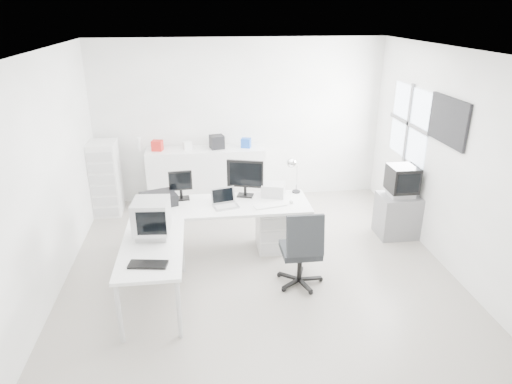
{
  "coord_description": "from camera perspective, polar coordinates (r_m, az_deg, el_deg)",
  "views": [
    {
      "loc": [
        -0.69,
        -5.29,
        3.26
      ],
      "look_at": [
        0.0,
        0.2,
        1.0
      ],
      "focal_mm": 32.0,
      "sensor_mm": 36.0,
      "label": 1
    }
  ],
  "objects": [
    {
      "name": "floor",
      "position": [
        6.25,
        0.23,
        -9.21
      ],
      "size": [
        5.0,
        5.0,
        0.01
      ],
      "primitive_type": "cube",
      "color": "beige",
      "rests_on": "ground"
    },
    {
      "name": "ceiling",
      "position": [
        5.36,
        0.28,
        17.28
      ],
      "size": [
        5.0,
        5.0,
        0.01
      ],
      "primitive_type": "cube",
      "color": "white",
      "rests_on": "back_wall"
    },
    {
      "name": "back_wall",
      "position": [
        8.04,
        -2.06,
        8.81
      ],
      "size": [
        5.0,
        0.02,
        2.8
      ],
      "primitive_type": "cube",
      "color": "white",
      "rests_on": "floor"
    },
    {
      "name": "left_wall",
      "position": [
        5.9,
        -24.63,
        1.73
      ],
      "size": [
        0.02,
        5.0,
        2.8
      ],
      "primitive_type": "cube",
      "color": "white",
      "rests_on": "floor"
    },
    {
      "name": "right_wall",
      "position": [
        6.45,
        22.9,
        3.67
      ],
      "size": [
        0.02,
        5.0,
        2.8
      ],
      "primitive_type": "cube",
      "color": "white",
      "rests_on": "floor"
    },
    {
      "name": "window",
      "position": [
        7.41,
        18.56,
        8.12
      ],
      "size": [
        0.02,
        1.2,
        1.1
      ],
      "primitive_type": null,
      "color": "white",
      "rests_on": "right_wall"
    },
    {
      "name": "wall_picture",
      "position": [
        6.4,
        22.9,
        8.19
      ],
      "size": [
        0.04,
        0.9,
        0.6
      ],
      "primitive_type": null,
      "color": "black",
      "rests_on": "right_wall"
    },
    {
      "name": "main_desk",
      "position": [
        6.41,
        -4.21,
        -4.6
      ],
      "size": [
        2.4,
        0.8,
        0.75
      ],
      "primitive_type": null,
      "color": "white",
      "rests_on": "floor"
    },
    {
      "name": "side_desk",
      "position": [
        5.48,
        -12.59,
        -10.15
      ],
      "size": [
        0.7,
        1.4,
        0.75
      ],
      "primitive_type": null,
      "color": "white",
      "rests_on": "floor"
    },
    {
      "name": "drawer_pedestal",
      "position": [
        6.55,
        1.92,
        -4.66
      ],
      "size": [
        0.4,
        0.5,
        0.6
      ],
      "primitive_type": "cube",
      "color": "white",
      "rests_on": "floor"
    },
    {
      "name": "inkjet_printer",
      "position": [
        6.34,
        -12.07,
        -0.86
      ],
      "size": [
        0.54,
        0.48,
        0.16
      ],
      "primitive_type": "cube",
      "rotation": [
        0.0,
        0.0,
        0.33
      ],
      "color": "black",
      "rests_on": "main_desk"
    },
    {
      "name": "lcd_monitor_small",
      "position": [
        6.41,
        -9.4,
        0.78
      ],
      "size": [
        0.34,
        0.21,
        0.4
      ],
      "primitive_type": null,
      "rotation": [
        0.0,
        0.0,
        0.09
      ],
      "color": "black",
      "rests_on": "main_desk"
    },
    {
      "name": "lcd_monitor_large",
      "position": [
        6.41,
        -1.37,
        1.71
      ],
      "size": [
        0.55,
        0.35,
        0.54
      ],
      "primitive_type": null,
      "rotation": [
        0.0,
        0.0,
        -0.29
      ],
      "color": "black",
      "rests_on": "main_desk"
    },
    {
      "name": "laptop",
      "position": [
        6.12,
        -3.82,
        -0.92
      ],
      "size": [
        0.41,
        0.42,
        0.23
      ],
      "primitive_type": null,
      "rotation": [
        0.0,
        0.0,
        0.25
      ],
      "color": "#B7B7BA",
      "rests_on": "main_desk"
    },
    {
      "name": "white_keyboard",
      "position": [
        6.17,
        1.8,
        -1.71
      ],
      "size": [
        0.47,
        0.23,
        0.02
      ],
      "primitive_type": "cube",
      "rotation": [
        0.0,
        0.0,
        0.23
      ],
      "color": "white",
      "rests_on": "main_desk"
    },
    {
      "name": "white_mouse",
      "position": [
        6.26,
        4.45,
        -1.21
      ],
      "size": [
        0.06,
        0.06,
        0.06
      ],
      "primitive_type": "sphere",
      "color": "white",
      "rests_on": "main_desk"
    },
    {
      "name": "laser_printer",
      "position": [
        6.49,
        2.18,
        0.3
      ],
      "size": [
        0.38,
        0.35,
        0.18
      ],
      "primitive_type": "cube",
      "rotation": [
        0.0,
        0.0,
        -0.28
      ],
      "color": "#B5B5B5",
      "rests_on": "main_desk"
    },
    {
      "name": "desk_lamp",
      "position": [
        6.57,
        5.11,
        2.12
      ],
      "size": [
        0.21,
        0.21,
        0.53
      ],
      "primitive_type": null,
      "rotation": [
        0.0,
        0.0,
        -0.19
      ],
      "color": "silver",
      "rests_on": "main_desk"
    },
    {
      "name": "crt_monitor",
      "position": [
        5.42,
        -12.89,
        -3.57
      ],
      "size": [
        0.38,
        0.38,
        0.41
      ],
      "primitive_type": null,
      "rotation": [
        0.0,
        0.0,
        -0.08
      ],
      "color": "#B7B7BA",
      "rests_on": "side_desk"
    },
    {
      "name": "black_keyboard",
      "position": [
        4.94,
        -13.34,
        -8.81
      ],
      "size": [
        0.42,
        0.22,
        0.03
      ],
      "primitive_type": "cube",
      "rotation": [
        0.0,
        0.0,
        -0.16
      ],
      "color": "black",
      "rests_on": "side_desk"
    },
    {
      "name": "office_chair",
      "position": [
        5.66,
        5.57,
        -6.79
      ],
      "size": [
        0.61,
        0.61,
        1.05
      ],
      "primitive_type": null,
      "rotation": [
        0.0,
        0.0,
        -0.0
      ],
      "color": "#2A2D30",
      "rests_on": "floor"
    },
    {
      "name": "tv_cabinet",
      "position": [
        7.23,
        17.29,
        -2.8
      ],
      "size": [
        0.6,
        0.49,
        0.65
      ],
      "primitive_type": "cube",
      "color": "slate",
      "rests_on": "floor"
    },
    {
      "name": "crt_tv",
      "position": [
        7.03,
        17.79,
        1.27
      ],
      "size": [
        0.5,
        0.48,
        0.45
      ],
      "primitive_type": null,
      "color": "black",
      "rests_on": "tv_cabinet"
    },
    {
      "name": "sideboard",
      "position": [
        8.02,
        -6.2,
        1.96
      ],
      "size": [
        2.01,
        0.5,
        1.0
      ],
      "primitive_type": "cube",
      "color": "white",
      "rests_on": "floor"
    },
    {
      "name": "clutter_box_a",
      "position": [
        7.87,
        -12.23,
        5.7
      ],
      "size": [
        0.2,
        0.19,
        0.17
      ],
      "primitive_type": "cube",
      "rotation": [
        0.0,
        0.0,
        -0.22
      ],
      "color": "red",
      "rests_on": "sideboard"
    },
    {
      "name": "clutter_box_b",
      "position": [
        7.85,
        -8.57,
        5.77
      ],
      "size": [
        0.17,
        0.15,
        0.14
      ],
      "primitive_type": "cube",
      "rotation": [
        0.0,
        0.0,
        0.33
      ],
      "color": "white",
      "rests_on": "sideboard"
    },
    {
      "name": "clutter_box_c",
      "position": [
        7.84,
        -4.92,
        6.26
      ],
      "size": [
        0.27,
        0.25,
        0.23
      ],
      "primitive_type": "cube",
      "rotation": [
        0.0,
        0.0,
        0.22
      ],
      "color": "black",
      "rests_on": "sideboard"
    },
    {
      "name": "clutter_box_d",
      "position": [
        7.88,
        -1.26,
        6.16
      ],
      "size": [
        0.19,
        0.18,
        0.16
      ],
      "primitive_type": "cube",
      "rotation": [
        0.0,
        0.0,
        -0.32
      ],
      "color": "blue",
      "rests_on": "sideboard"
    },
    {
      "name": "clutter_bottle",
      "position": [
        7.94,
        -14.39,
        5.82
      ],
      "size": [
        0.07,
        0.07,
        0.22
      ],
      "primitive_type": "cylinder",
      "color": "white",
      "rests_on": "sideboard"
    },
    {
      "name": "filing_cabinet",
      "position": [
        7.96,
        -18.25,
        1.64
      ],
      "size": [
        0.43,
        0.51,
        1.23
      ],
      "primitive_type": "cube",
      "color": "white",
      "rests_on": "floor"
    }
  ]
}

